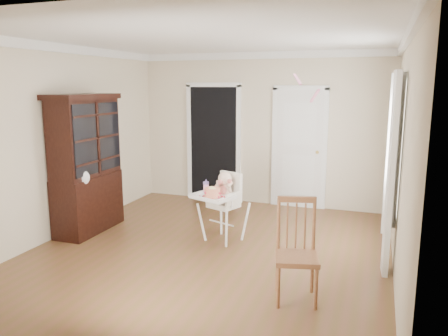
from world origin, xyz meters
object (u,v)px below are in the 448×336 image
(high_chair, at_px, (223,199))
(cake, at_px, (212,193))
(china_cabinet, at_px, (86,164))
(dining_chair, at_px, (296,254))
(sippy_cup, at_px, (206,187))

(high_chair, bearing_deg, cake, -85.00)
(cake, distance_m, china_cabinet, 1.97)
(china_cabinet, bearing_deg, dining_chair, -18.25)
(china_cabinet, xyz_separation_m, dining_chair, (3.28, -1.08, -0.53))
(sippy_cup, bearing_deg, china_cabinet, -172.32)
(high_chair, distance_m, cake, 0.29)
(high_chair, xyz_separation_m, china_cabinet, (-2.02, -0.26, 0.41))
(high_chair, bearing_deg, dining_chair, -26.05)
(dining_chair, bearing_deg, sippy_cup, 124.46)
(dining_chair, bearing_deg, high_chair, 118.87)
(china_cabinet, height_order, dining_chair, china_cabinet)
(sippy_cup, height_order, china_cabinet, china_cabinet)
(dining_chair, bearing_deg, cake, 126.05)
(china_cabinet, distance_m, dining_chair, 3.49)
(sippy_cup, distance_m, china_cabinet, 1.81)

